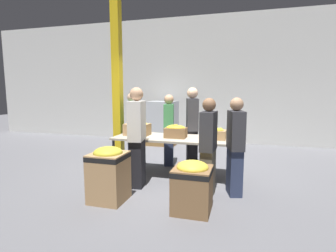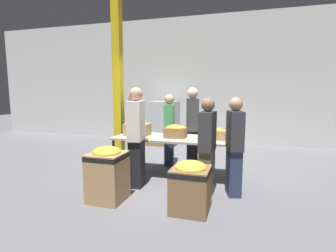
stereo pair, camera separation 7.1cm
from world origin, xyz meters
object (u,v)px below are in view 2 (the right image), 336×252
Objects in this scene: banana_box_0 at (137,128)px; donation_bin_0 at (107,172)px; banana_box_1 at (175,131)px; support_pillar at (118,76)px; sorting_table at (174,140)px; volunteer_5 at (136,138)px; volunteer_0 at (169,130)px; volunteer_1 at (234,147)px; donation_bin_1 at (191,185)px; volunteer_4 at (133,127)px; volunteer_2 at (192,128)px; banana_box_2 at (213,133)px; pallet_stack_0 at (164,123)px; volunteer_3 at (207,148)px.

banana_box_0 is 0.59× the size of donation_bin_0.
support_pillar is (-1.63, 0.85, 1.11)m from banana_box_1.
volunteer_5 reaches higher than sorting_table.
volunteer_0 reaches higher than volunteer_1.
banana_box_0 is 2.11m from donation_bin_1.
volunteer_4 is at bearing -5.66° from support_pillar.
volunteer_2 is 2.31m from donation_bin_0.
donation_bin_0 is at bearing -38.12° from volunteer_2.
banana_box_2 is 0.28× the size of volunteer_4.
banana_box_0 is 0.37× the size of pallet_stack_0.
sorting_table is 1.61m from donation_bin_1.
donation_bin_1 is at bearing -45.27° from support_pillar.
donation_bin_0 is at bearing 156.88° from volunteer_5.
banana_box_0 is at bearing -47.33° from volunteer_0.
support_pillar is (-1.12, 1.54, 1.15)m from volunteer_5.
donation_bin_0 is 0.21× the size of support_pillar.
donation_bin_1 is at bearing 131.16° from volunteer_1.
donation_bin_1 is at bearing 19.90° from volunteer_4.
donation_bin_0 is at bearing -113.90° from sorting_table.
volunteer_4 is (-0.43, 0.75, -0.10)m from banana_box_0.
pallet_stack_0 is at bearing 111.35° from sorting_table.
sorting_table is 0.88m from volunteer_5.
volunteer_5 is 2.05× the size of donation_bin_0.
banana_box_1 is 0.90× the size of banana_box_2.
pallet_stack_0 is (-0.66, 3.63, -0.19)m from volunteer_5.
volunteer_0 is at bearing -16.27° from volunteer_5.
banana_box_1 is at bearing 46.93° from volunteer_1.
volunteer_0 is at bearing 66.35° from volunteer_4.
sorting_table is 3.27× the size of donation_bin_1.
banana_box_1 reaches higher than donation_bin_1.
support_pillar is 2.99× the size of pallet_stack_0.
volunteer_2 is 2.15m from support_pillar.
pallet_stack_0 is at bearing 123.08° from banana_box_2.
volunteer_1 reaches higher than donation_bin_1.
volunteer_4 is at bearing 120.11° from banana_box_0.
volunteer_2 is 1.55m from volunteer_5.
pallet_stack_0 is (-0.82, 2.19, -0.12)m from volunteer_0.
banana_box_0 is 0.29× the size of volunteer_2.
banana_box_1 is at bearing -46.68° from volunteer_5.
volunteer_4 reaches higher than volunteer_0.
volunteer_4 reaches higher than sorting_table.
banana_box_1 is 1.07m from volunteer_3.
banana_box_1 is 1.50m from volunteer_4.
volunteer_5 is at bearing 6.41° from volunteer_4.
volunteer_5 is (-1.24, 0.10, 0.08)m from volunteer_3.
support_pillar is at bearing 112.99° from donation_bin_0.
volunteer_4 is (-1.98, 1.60, 0.03)m from volunteer_3.
volunteer_5 is (-0.51, -0.68, -0.04)m from banana_box_1.
volunteer_1 is (1.17, -0.65, 0.06)m from sorting_table.
volunteer_1 reaches higher than sorting_table.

